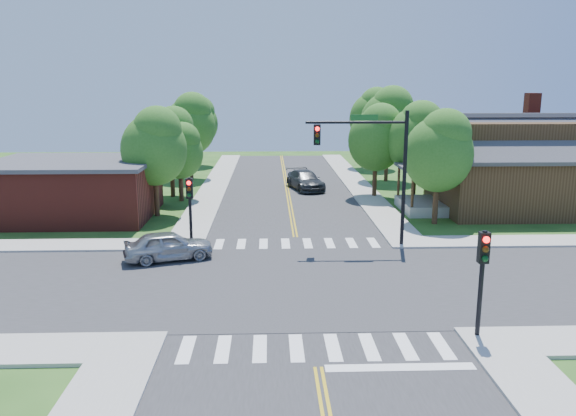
{
  "coord_description": "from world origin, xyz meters",
  "views": [
    {
      "loc": [
        -1.44,
        -23.13,
        8.46
      ],
      "look_at": [
        -0.49,
        5.37,
        2.2
      ],
      "focal_mm": 35.0,
      "sensor_mm": 36.0,
      "label": 1
    }
  ],
  "objects_px": {
    "car_silver": "(168,246)",
    "car_dgrey": "(305,181)",
    "signal_mast_ne": "(373,156)",
    "house_ne": "(513,162)",
    "signal_pole_se": "(483,264)",
    "signal_pole_nw": "(190,199)"
  },
  "relations": [
    {
      "from": "signal_pole_se",
      "to": "car_silver",
      "type": "distance_m",
      "value": 15.22
    },
    {
      "from": "signal_pole_nw",
      "to": "car_dgrey",
      "type": "bearing_deg",
      "value": 67.12
    },
    {
      "from": "car_silver",
      "to": "car_dgrey",
      "type": "distance_m",
      "value": 20.49
    },
    {
      "from": "house_ne",
      "to": "car_dgrey",
      "type": "xyz_separation_m",
      "value": [
        -13.61,
        8.16,
        -2.57
      ]
    },
    {
      "from": "house_ne",
      "to": "car_dgrey",
      "type": "distance_m",
      "value": 16.08
    },
    {
      "from": "signal_pole_se",
      "to": "house_ne",
      "type": "bearing_deg",
      "value": 64.42
    },
    {
      "from": "car_silver",
      "to": "signal_pole_nw",
      "type": "bearing_deg",
      "value": -39.5
    },
    {
      "from": "signal_mast_ne",
      "to": "signal_pole_se",
      "type": "distance_m",
      "value": 11.55
    },
    {
      "from": "car_silver",
      "to": "house_ne",
      "type": "bearing_deg",
      "value": -81.25
    },
    {
      "from": "signal_mast_ne",
      "to": "signal_pole_se",
      "type": "xyz_separation_m",
      "value": [
        1.69,
        -11.21,
        -2.19
      ]
    },
    {
      "from": "signal_mast_ne",
      "to": "car_silver",
      "type": "distance_m",
      "value": 11.33
    },
    {
      "from": "signal_pole_se",
      "to": "car_dgrey",
      "type": "distance_m",
      "value": 28.38
    },
    {
      "from": "signal_pole_se",
      "to": "signal_pole_nw",
      "type": "xyz_separation_m",
      "value": [
        -11.2,
        11.2,
        0.0
      ]
    },
    {
      "from": "signal_mast_ne",
      "to": "house_ne",
      "type": "distance_m",
      "value": 14.23
    },
    {
      "from": "signal_pole_nw",
      "to": "house_ne",
      "type": "xyz_separation_m",
      "value": [
        20.71,
        8.66,
        0.67
      ]
    },
    {
      "from": "signal_pole_se",
      "to": "signal_pole_nw",
      "type": "height_order",
      "value": "same"
    },
    {
      "from": "signal_pole_se",
      "to": "car_dgrey",
      "type": "height_order",
      "value": "signal_pole_se"
    },
    {
      "from": "signal_pole_se",
      "to": "signal_pole_nw",
      "type": "bearing_deg",
      "value": 135.0
    },
    {
      "from": "signal_pole_nw",
      "to": "house_ne",
      "type": "distance_m",
      "value": 22.45
    },
    {
      "from": "signal_pole_se",
      "to": "signal_mast_ne",
      "type": "bearing_deg",
      "value": 98.56
    },
    {
      "from": "signal_mast_ne",
      "to": "signal_pole_se",
      "type": "bearing_deg",
      "value": -81.44
    },
    {
      "from": "car_dgrey",
      "to": "signal_mast_ne",
      "type": "bearing_deg",
      "value": -96.23
    }
  ]
}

